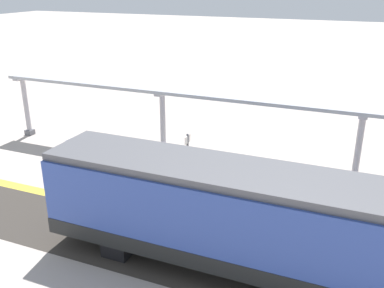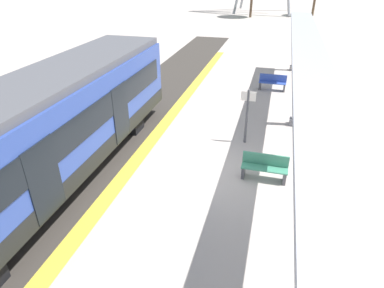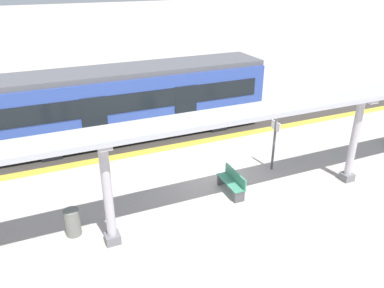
% 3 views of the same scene
% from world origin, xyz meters
% --- Properties ---
extents(ground_plane, '(176.00, 176.00, 0.00)m').
position_xyz_m(ground_plane, '(0.00, 0.00, 0.00)').
color(ground_plane, '#AFA39A').
extents(tactile_edge_strip, '(0.53, 34.64, 0.01)m').
position_xyz_m(tactile_edge_strip, '(-2.90, 0.00, 0.00)').
color(tactile_edge_strip, gold).
rests_on(tactile_edge_strip, ground).
extents(trackbed, '(3.20, 46.64, 0.01)m').
position_xyz_m(trackbed, '(-4.77, 0.00, 0.00)').
color(trackbed, '#38332D').
rests_on(trackbed, ground).
extents(train_near_carriage, '(2.65, 12.82, 3.48)m').
position_xyz_m(train_near_carriage, '(-4.76, -1.85, 1.83)').
color(train_near_carriage, '#2E4799').
rests_on(train_near_carriage, ground).
extents(canopy_pillar_second, '(1.10, 0.44, 3.47)m').
position_xyz_m(canopy_pillar_second, '(2.72, -4.74, 1.76)').
color(canopy_pillar_second, slate).
rests_on(canopy_pillar_second, ground).
extents(canopy_pillar_third, '(1.10, 0.44, 3.47)m').
position_xyz_m(canopy_pillar_third, '(2.72, 4.59, 1.76)').
color(canopy_pillar_third, slate).
rests_on(canopy_pillar_third, ground).
extents(canopy_pillar_fourth, '(1.10, 0.44, 3.47)m').
position_xyz_m(canopy_pillar_fourth, '(2.72, 13.46, 1.76)').
color(canopy_pillar_fourth, slate).
rests_on(canopy_pillar_fourth, ground).
extents(canopy_beam, '(1.20, 27.60, 0.16)m').
position_xyz_m(canopy_beam, '(2.72, 0.06, 3.55)').
color(canopy_beam, '#A8AAB2').
rests_on(canopy_beam, canopy_pillar_nearest).
extents(bench_near_end, '(1.51, 0.49, 0.86)m').
position_xyz_m(bench_near_end, '(1.53, 9.10, 0.44)').
color(bench_near_end, '#324FAC').
rests_on(bench_near_end, ground).
extents(bench_mid_platform, '(1.51, 0.46, 0.86)m').
position_xyz_m(bench_mid_platform, '(1.68, -0.00, 0.44)').
color(bench_mid_platform, '#3C8367').
rests_on(bench_mid_platform, ground).
extents(platform_info_sign, '(0.56, 0.10, 2.20)m').
position_xyz_m(platform_info_sign, '(0.77, 2.39, 1.33)').
color(platform_info_sign, '#4C4C51').
rests_on(platform_info_sign, ground).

